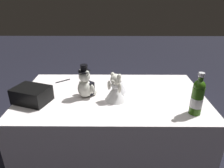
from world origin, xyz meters
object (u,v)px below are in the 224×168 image
object	(u,v)px
champagne_bottle	(197,97)
gift_case_black	(32,95)
signing_pen	(62,81)
teddy_bear_groom	(86,85)
teddy_bear_bride	(117,88)

from	to	relation	value
champagne_bottle	gift_case_black	bearing A→B (deg)	-7.61
champagne_bottle	signing_pen	xyz separation A→B (m)	(1.09, -0.57, -0.13)
teddy_bear_groom	gift_case_black	xyz separation A→B (m)	(0.42, 0.10, -0.04)
teddy_bear_bride	signing_pen	world-z (taller)	teddy_bear_bride
teddy_bear_groom	teddy_bear_bride	distance (m)	0.26
teddy_bear_groom	signing_pen	size ratio (longest dim) A/B	2.17
teddy_bear_groom	gift_case_black	distance (m)	0.43
teddy_bear_groom	signing_pen	xyz separation A→B (m)	(0.27, -0.31, -0.10)
teddy_bear_groom	champagne_bottle	world-z (taller)	champagne_bottle
gift_case_black	champagne_bottle	bearing A→B (deg)	172.39
champagne_bottle	teddy_bear_bride	bearing A→B (deg)	-20.68
signing_pen	gift_case_black	size ratio (longest dim) A/B	0.41
champagne_bottle	signing_pen	size ratio (longest dim) A/B	2.43
champagne_bottle	gift_case_black	xyz separation A→B (m)	(1.24, -0.17, -0.07)
teddy_bear_groom	signing_pen	world-z (taller)	teddy_bear_groom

